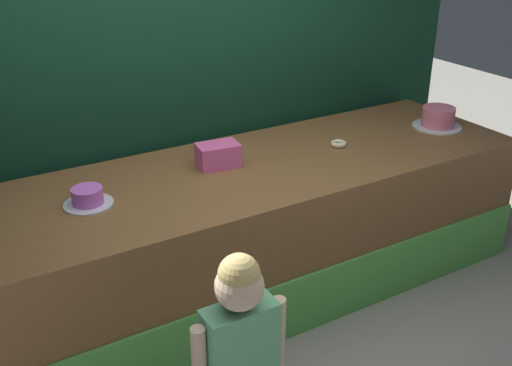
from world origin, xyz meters
name	(u,v)px	position (x,y,z in m)	size (l,w,h in m)	color
ground_plane	(274,342)	(0.00, 0.00, 0.00)	(12.00, 12.00, 0.00)	gray
stage_platform	(230,237)	(0.00, 0.53, 0.43)	(3.89, 1.10, 0.87)	brown
curtain_backdrop	(179,67)	(0.00, 1.18, 1.36)	(4.48, 0.08, 2.72)	#113823
child_figure	(240,339)	(-0.58, -0.63, 0.72)	(0.43, 0.20, 1.11)	#3F4C8C
pink_box	(218,155)	(0.00, 0.66, 0.94)	(0.25, 0.16, 0.14)	pink
donut	(339,144)	(0.83, 0.55, 0.89)	(0.11, 0.11, 0.03)	beige
cake_center	(88,198)	(-0.83, 0.55, 0.91)	(0.26, 0.26, 0.10)	silver
cake_right	(438,118)	(1.65, 0.48, 0.94)	(0.35, 0.35, 0.15)	silver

